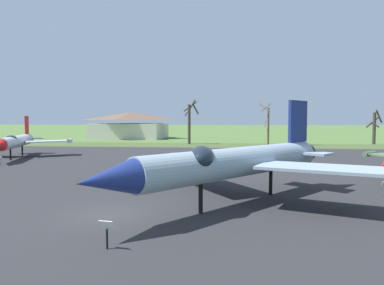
% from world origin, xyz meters
% --- Properties ---
extents(ground_plane, '(600.00, 600.00, 0.00)m').
position_xyz_m(ground_plane, '(0.00, 0.00, 0.00)').
color(ground_plane, '#4C6B33').
extents(asphalt_apron, '(96.74, 53.71, 0.05)m').
position_xyz_m(asphalt_apron, '(0.00, 16.11, 0.03)').
color(asphalt_apron, '#28282B').
rests_on(asphalt_apron, ground).
extents(grass_verge_strip, '(156.74, 12.00, 0.06)m').
position_xyz_m(grass_verge_strip, '(0.00, 48.97, 0.03)').
color(grass_verge_strip, '#41542A').
rests_on(grass_verge_strip, ground).
extents(jet_fighter_rear_center, '(12.81, 14.90, 5.32)m').
position_xyz_m(jet_fighter_rear_center, '(-20.56, 24.41, 2.13)').
color(jet_fighter_rear_center, silver).
rests_on(jet_fighter_rear_center, ground).
extents(info_placard_rear_center, '(0.55, 0.27, 0.96)m').
position_xyz_m(info_placard_rear_center, '(-18.20, 17.79, 0.60)').
color(info_placard_rear_center, black).
rests_on(info_placard_rear_center, ground).
extents(jet_fighter_rear_left, '(14.39, 15.43, 6.15)m').
position_xyz_m(jet_fighter_rear_left, '(6.25, 2.87, 2.49)').
color(jet_fighter_rear_left, '#8EA3B2').
rests_on(jet_fighter_rear_left, ground).
extents(info_placard_rear_left, '(0.58, 0.32, 1.14)m').
position_xyz_m(info_placard_rear_left, '(1.57, -4.62, 0.72)').
color(info_placard_rear_left, black).
rests_on(info_placard_rear_left, ground).
extents(bare_tree_far_left, '(3.16, 3.30, 8.75)m').
position_xyz_m(bare_tree_far_left, '(-2.04, 52.32, 4.67)').
color(bare_tree_far_left, '#42382D').
rests_on(bare_tree_far_left, ground).
extents(bare_tree_left_of_center, '(2.51, 3.12, 8.02)m').
position_xyz_m(bare_tree_left_of_center, '(12.90, 51.66, 3.98)').
color(bare_tree_left_of_center, brown).
rests_on(bare_tree_left_of_center, ground).
extents(bare_tree_center, '(2.45, 2.42, 7.43)m').
position_xyz_m(bare_tree_center, '(18.18, 50.60, 4.01)').
color(bare_tree_center, brown).
rests_on(bare_tree_center, ground).
extents(bare_tree_right_of_center, '(2.60, 2.77, 6.72)m').
position_xyz_m(bare_tree_right_of_center, '(33.57, 55.34, 3.46)').
color(bare_tree_right_of_center, '#42382D').
rests_on(bare_tree_right_of_center, ground).
extents(visitor_building, '(18.87, 14.91, 6.59)m').
position_xyz_m(visitor_building, '(-20.10, 72.66, 3.21)').
color(visitor_building, beige).
rests_on(visitor_building, ground).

